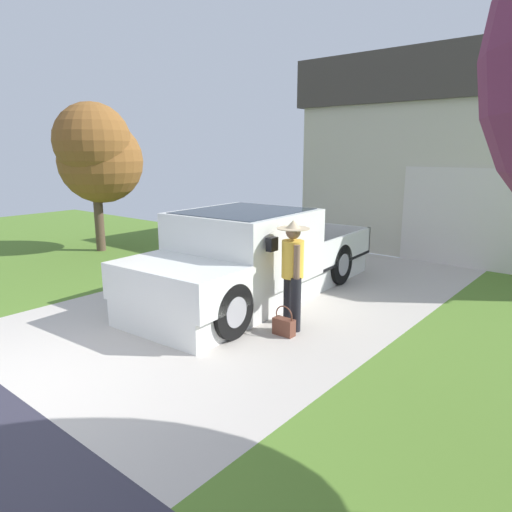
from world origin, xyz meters
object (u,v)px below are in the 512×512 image
Objects in this scene: pickup_truck at (248,260)px; wheeled_trash_bin at (248,225)px; person_with_hat at (293,267)px; house_with_garage at (501,155)px; neighbor_tree at (98,152)px; handbag at (284,325)px.

wheeled_trash_bin is (-3.11, 3.64, -0.15)m from pickup_truck.
person_with_hat is 8.47m from house_with_garage.
pickup_truck is 8.18m from house_with_garage.
house_with_garage is at bearing -109.55° from pickup_truck.
pickup_truck is 5.97m from neighbor_tree.
house_with_garage is (0.72, 8.63, 2.34)m from handbag.
handbag is at bearing -44.96° from wheeled_trash_bin.
pickup_truck reaches higher than wheeled_trash_bin.
person_with_hat is at bearing 152.95° from pickup_truck.
neighbor_tree is (-7.00, 1.34, 1.63)m from person_with_hat.
neighbor_tree is at bearing 166.64° from handbag.
wheeled_trash_bin is at bearing 135.04° from handbag.
person_with_hat reaches higher than handbag.
house_with_garage is (0.83, 8.28, 1.57)m from person_with_hat.
neighbor_tree is (-5.63, 0.74, 1.83)m from pickup_truck.
person_with_hat reaches higher than wheeled_trash_bin.
pickup_truck is 0.61× the size of house_with_garage.
person_with_hat is at bearing -43.40° from wheeled_trash_bin.
pickup_truck is at bearing -106.04° from house_with_garage.
pickup_truck reaches higher than handbag.
neighbor_tree is at bearing -11.03° from pickup_truck.
handbag is at bearing -13.36° from neighbor_tree.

